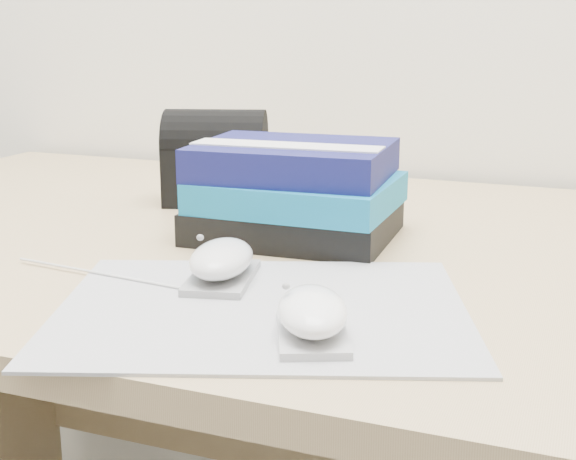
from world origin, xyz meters
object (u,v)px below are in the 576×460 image
at_px(pouch, 216,158).
at_px(desk, 390,412).
at_px(mouse_front, 312,314).
at_px(mouse_rear, 222,262).
at_px(book_stack, 295,191).

bearing_deg(pouch, desk, -14.43).
distance_m(mouse_front, pouch, 0.51).
bearing_deg(mouse_rear, pouch, 116.82).
relative_size(mouse_rear, pouch, 0.73).
xyz_separation_m(mouse_rear, book_stack, (0.00, 0.19, 0.03)).
height_order(mouse_front, pouch, pouch).
bearing_deg(pouch, mouse_rear, -63.18).
bearing_deg(pouch, mouse_front, -55.48).
bearing_deg(book_stack, mouse_rear, -91.13).
distance_m(mouse_rear, book_stack, 0.19).
relative_size(desk, pouch, 10.17).
height_order(mouse_rear, mouse_front, mouse_rear).
bearing_deg(mouse_front, desk, 92.89).
height_order(desk, pouch, pouch).
distance_m(mouse_rear, mouse_front, 0.16).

